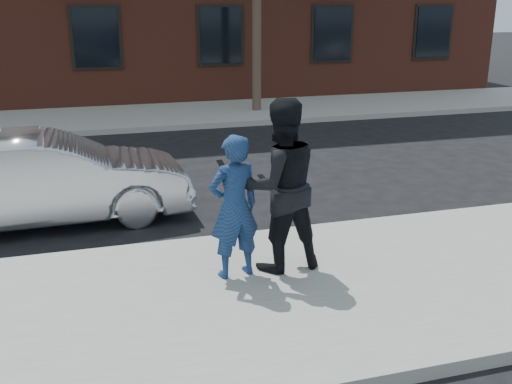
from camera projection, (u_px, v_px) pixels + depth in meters
name	position (u px, v px, depth m)	size (l,w,h in m)	color
ground	(149.00, 311.00, 6.58)	(100.00, 100.00, 0.00)	black
near_sidewalk	(151.00, 315.00, 6.33)	(50.00, 3.50, 0.15)	gray
near_curb	(134.00, 250.00, 7.98)	(50.00, 0.10, 0.15)	#999691
far_sidewalk	(101.00, 119.00, 16.83)	(50.00, 3.50, 0.15)	gray
far_curb	(104.00, 132.00, 15.19)	(50.00, 0.10, 0.15)	#999691
silver_sedan	(49.00, 179.00, 8.99)	(1.46, 4.19, 1.38)	#B7BABF
man_hoodie	(234.00, 207.00, 6.85)	(0.69, 0.54, 1.70)	navy
man_peacoat	(280.00, 186.00, 7.01)	(1.07, 0.87, 2.07)	black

